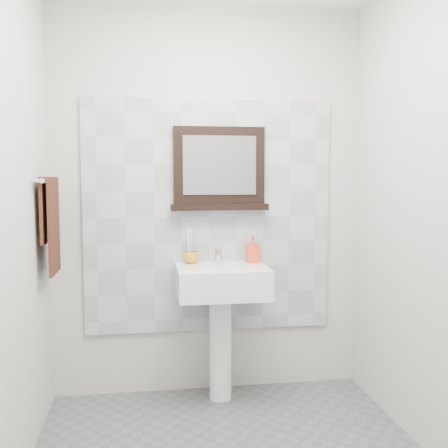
{
  "coord_description": "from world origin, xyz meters",
  "views": [
    {
      "loc": [
        -0.41,
        -2.27,
        1.41
      ],
      "look_at": [
        0.02,
        0.55,
        1.15
      ],
      "focal_mm": 42.0,
      "sensor_mm": 36.0,
      "label": 1
    }
  ],
  "objects_px": {
    "toothbrush_cup": "(191,258)",
    "hand_towel": "(50,218)",
    "pedestal_sink": "(221,296)",
    "framed_mirror": "(219,171)",
    "soap_dispenser": "(253,249)"
  },
  "relations": [
    {
      "from": "toothbrush_cup",
      "to": "hand_towel",
      "type": "xyz_separation_m",
      "value": [
        -0.82,
        -0.21,
        0.28
      ]
    },
    {
      "from": "pedestal_sink",
      "to": "soap_dispenser",
      "type": "xyz_separation_m",
      "value": [
        0.22,
        0.11,
        0.27
      ]
    },
    {
      "from": "toothbrush_cup",
      "to": "hand_towel",
      "type": "height_order",
      "value": "hand_towel"
    },
    {
      "from": "soap_dispenser",
      "to": "framed_mirror",
      "type": "xyz_separation_m",
      "value": [
        -0.21,
        0.08,
        0.5
      ]
    },
    {
      "from": "pedestal_sink",
      "to": "toothbrush_cup",
      "type": "bearing_deg",
      "value": 142.67
    },
    {
      "from": "pedestal_sink",
      "to": "soap_dispenser",
      "type": "height_order",
      "value": "soap_dispenser"
    },
    {
      "from": "pedestal_sink",
      "to": "soap_dispenser",
      "type": "bearing_deg",
      "value": 26.14
    },
    {
      "from": "hand_towel",
      "to": "pedestal_sink",
      "type": "bearing_deg",
      "value": 4.68
    },
    {
      "from": "framed_mirror",
      "to": "hand_towel",
      "type": "height_order",
      "value": "framed_mirror"
    },
    {
      "from": "toothbrush_cup",
      "to": "hand_towel",
      "type": "relative_size",
      "value": 0.17
    },
    {
      "from": "soap_dispenser",
      "to": "hand_towel",
      "type": "distance_m",
      "value": 1.24
    },
    {
      "from": "pedestal_sink",
      "to": "hand_towel",
      "type": "relative_size",
      "value": 1.75
    },
    {
      "from": "hand_towel",
      "to": "soap_dispenser",
      "type": "bearing_deg",
      "value": 8.84
    },
    {
      "from": "pedestal_sink",
      "to": "framed_mirror",
      "type": "xyz_separation_m",
      "value": [
        0.01,
        0.19,
        0.77
      ]
    },
    {
      "from": "soap_dispenser",
      "to": "pedestal_sink",
      "type": "bearing_deg",
      "value": -163.96
    }
  ]
}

